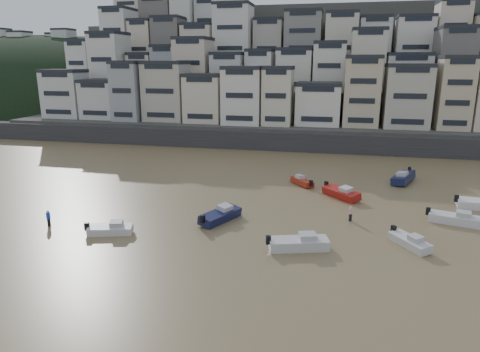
% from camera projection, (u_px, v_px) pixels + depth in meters
% --- Properties ---
extents(sea_strip, '(340.00, 340.00, 0.00)m').
position_uv_depth(sea_strip, '(36.00, 101.00, 181.81)').
color(sea_strip, '#42525E').
rests_on(sea_strip, ground).
extents(harbor_wall, '(140.00, 3.00, 3.50)m').
position_uv_depth(harbor_wall, '(307.00, 142.00, 80.79)').
color(harbor_wall, '#38383A').
rests_on(harbor_wall, ground).
extents(hillside, '(141.04, 66.00, 50.00)m').
position_uv_depth(hillside, '(337.00, 75.00, 114.39)').
color(hillside, '#4C4C47').
rests_on(hillside, ground).
extents(headland, '(216.00, 135.00, 53.33)m').
position_uv_depth(headland, '(52.00, 104.00, 169.23)').
color(headland, black).
rests_on(headland, ground).
extents(boat_d, '(5.84, 3.19, 1.51)m').
position_uv_depth(boat_d, '(455.00, 217.00, 44.89)').
color(boat_d, silver).
rests_on(boat_d, ground).
extents(boat_a, '(6.22, 3.58, 1.61)m').
position_uv_depth(boat_a, '(299.00, 241.00, 38.71)').
color(boat_a, silver).
rests_on(boat_a, ground).
extents(boat_e, '(5.35, 5.44, 1.57)m').
position_uv_depth(boat_e, '(341.00, 192.00, 53.39)').
color(boat_e, maroon).
rests_on(boat_e, ground).
extents(boat_i, '(4.45, 6.82, 1.77)m').
position_uv_depth(boat_i, '(404.00, 176.00, 60.16)').
color(boat_i, '#141B3F').
rests_on(boat_i, ground).
extents(boat_h, '(3.91, 4.40, 1.22)m').
position_uv_depth(boat_h, '(302.00, 181.00, 58.99)').
color(boat_h, maroon).
rests_on(boat_h, ground).
extents(boat_c, '(4.21, 6.09, 1.59)m').
position_uv_depth(boat_c, '(220.00, 214.00, 45.60)').
color(boat_c, '#141940').
rests_on(boat_c, ground).
extents(boat_j, '(4.97, 2.76, 1.29)m').
position_uv_depth(boat_j, '(110.00, 228.00, 42.13)').
color(boat_j, silver).
rests_on(boat_j, ground).
extents(boat_b, '(3.92, 4.80, 1.29)m').
position_uv_depth(boat_b, '(410.00, 240.00, 39.28)').
color(boat_b, silver).
rests_on(boat_b, ground).
extents(person_blue, '(0.44, 0.44, 1.74)m').
position_uv_depth(person_blue, '(48.00, 218.00, 44.14)').
color(person_blue, blue).
rests_on(person_blue, ground).
extents(person_pink, '(0.44, 0.44, 1.74)m').
position_uv_depth(person_pink, '(351.00, 213.00, 45.55)').
color(person_pink, '#DB9A9B').
rests_on(person_pink, ground).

